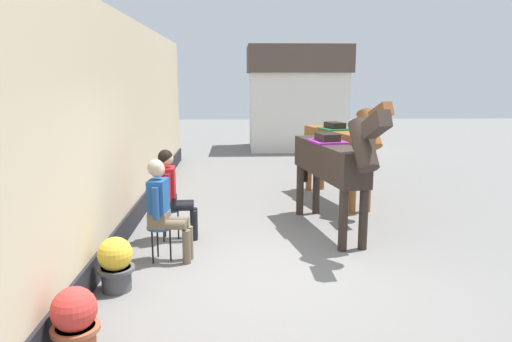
{
  "coord_description": "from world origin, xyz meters",
  "views": [
    {
      "loc": [
        -0.69,
        -5.96,
        2.43
      ],
      "look_at": [
        -0.4,
        1.2,
        1.05
      ],
      "focal_mm": 33.9,
      "sensor_mm": 36.0,
      "label": 1
    }
  ],
  "objects_px": {
    "seated_visitor_far": "(172,190)",
    "saddled_horse_far": "(340,144)",
    "seated_visitor_near": "(163,205)",
    "flower_planter_middle": "(116,263)",
    "saddled_horse_near": "(332,161)",
    "flower_planter_near": "(75,321)"
  },
  "relations": [
    {
      "from": "saddled_horse_near",
      "to": "flower_planter_middle",
      "type": "height_order",
      "value": "saddled_horse_near"
    },
    {
      "from": "seated_visitor_far",
      "to": "saddled_horse_far",
      "type": "distance_m",
      "value": 3.74
    },
    {
      "from": "saddled_horse_near",
      "to": "flower_planter_middle",
      "type": "relative_size",
      "value": 4.64
    },
    {
      "from": "seated_visitor_far",
      "to": "flower_planter_middle",
      "type": "distance_m",
      "value": 1.91
    },
    {
      "from": "seated_visitor_near",
      "to": "seated_visitor_far",
      "type": "bearing_deg",
      "value": 90.01
    },
    {
      "from": "flower_planter_near",
      "to": "seated_visitor_near",
      "type": "bearing_deg",
      "value": 78.56
    },
    {
      "from": "saddled_horse_far",
      "to": "flower_planter_middle",
      "type": "bearing_deg",
      "value": -130.64
    },
    {
      "from": "seated_visitor_far",
      "to": "flower_planter_near",
      "type": "bearing_deg",
      "value": -98.26
    },
    {
      "from": "saddled_horse_near",
      "to": "flower_planter_near",
      "type": "bearing_deg",
      "value": -130.77
    },
    {
      "from": "saddled_horse_far",
      "to": "seated_visitor_near",
      "type": "bearing_deg",
      "value": -134.22
    },
    {
      "from": "saddled_horse_near",
      "to": "flower_planter_middle",
      "type": "bearing_deg",
      "value": -144.79
    },
    {
      "from": "seated_visitor_far",
      "to": "flower_planter_middle",
      "type": "bearing_deg",
      "value": -103.4
    },
    {
      "from": "seated_visitor_near",
      "to": "flower_planter_middle",
      "type": "height_order",
      "value": "seated_visitor_near"
    },
    {
      "from": "seated_visitor_far",
      "to": "flower_planter_near",
      "type": "distance_m",
      "value": 3.22
    },
    {
      "from": "flower_planter_middle",
      "to": "seated_visitor_near",
      "type": "bearing_deg",
      "value": 64.79
    },
    {
      "from": "saddled_horse_far",
      "to": "flower_planter_near",
      "type": "relative_size",
      "value": 4.57
    },
    {
      "from": "seated_visitor_near",
      "to": "seated_visitor_far",
      "type": "height_order",
      "value": "same"
    },
    {
      "from": "seated_visitor_near",
      "to": "saddled_horse_far",
      "type": "height_order",
      "value": "saddled_horse_far"
    },
    {
      "from": "saddled_horse_near",
      "to": "saddled_horse_far",
      "type": "bearing_deg",
      "value": 74.76
    },
    {
      "from": "seated_visitor_far",
      "to": "saddled_horse_far",
      "type": "height_order",
      "value": "saddled_horse_far"
    },
    {
      "from": "saddled_horse_far",
      "to": "flower_planter_near",
      "type": "bearing_deg",
      "value": -122.9
    },
    {
      "from": "seated_visitor_far",
      "to": "flower_planter_middle",
      "type": "height_order",
      "value": "seated_visitor_far"
    }
  ]
}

